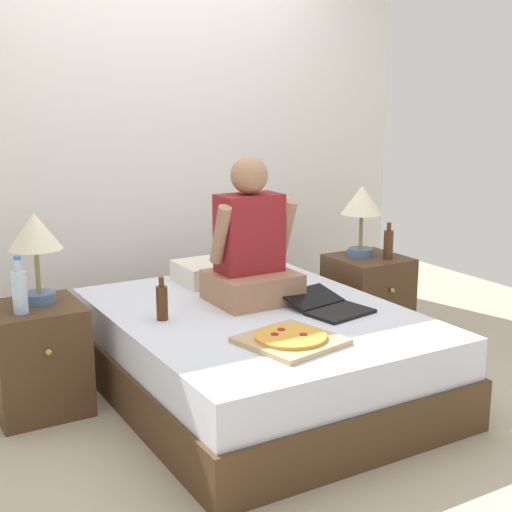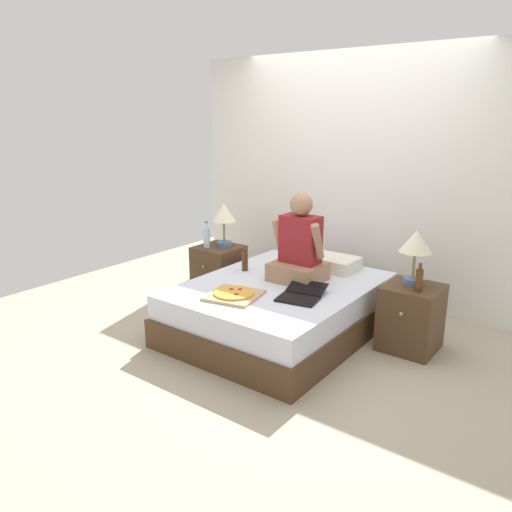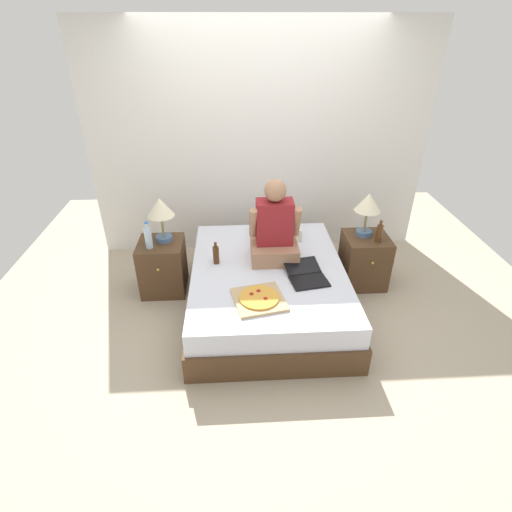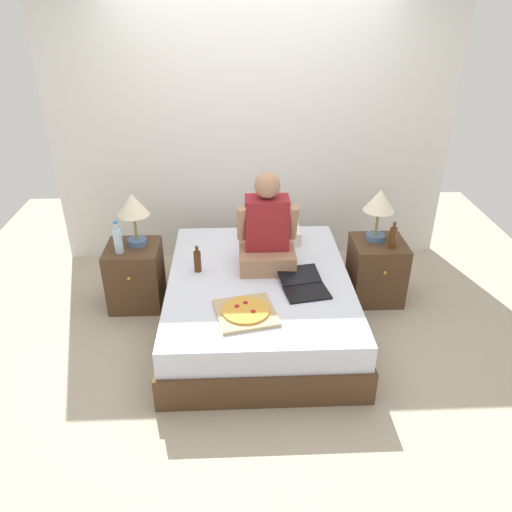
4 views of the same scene
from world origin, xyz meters
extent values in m
plane|color=tan|center=(0.00, 0.00, 0.00)|extent=(5.73, 5.73, 0.00)
cube|color=silver|center=(0.00, 1.29, 1.25)|extent=(3.73, 0.12, 2.50)
cube|color=#4C331E|center=(0.00, 0.00, 0.13)|extent=(1.45, 1.86, 0.25)
cube|color=silver|center=(0.00, 0.00, 0.36)|extent=(1.41, 1.81, 0.20)
cube|color=#4C331E|center=(-1.04, 0.38, 0.27)|extent=(0.44, 0.44, 0.55)
sphere|color=gold|center=(-1.04, 0.14, 0.38)|extent=(0.03, 0.03, 0.03)
cylinder|color=#4C6B93|center=(-1.00, 0.43, 0.57)|extent=(0.16, 0.16, 0.05)
cylinder|color=olive|center=(-1.00, 0.43, 0.71)|extent=(0.02, 0.02, 0.22)
cone|color=beige|center=(-1.00, 0.43, 0.91)|extent=(0.26, 0.26, 0.18)
cylinder|color=silver|center=(-1.12, 0.29, 0.65)|extent=(0.07, 0.07, 0.20)
cylinder|color=silver|center=(-1.12, 0.29, 0.78)|extent=(0.03, 0.03, 0.06)
cylinder|color=blue|center=(-1.12, 0.29, 0.82)|extent=(0.04, 0.04, 0.02)
cube|color=#4C331E|center=(1.04, 0.38, 0.27)|extent=(0.44, 0.44, 0.55)
sphere|color=gold|center=(1.04, 0.14, 0.38)|extent=(0.03, 0.03, 0.03)
cylinder|color=#4C6B93|center=(1.01, 0.43, 0.57)|extent=(0.16, 0.16, 0.05)
cylinder|color=olive|center=(1.01, 0.43, 0.71)|extent=(0.02, 0.02, 0.22)
cone|color=beige|center=(1.01, 0.43, 0.91)|extent=(0.26, 0.26, 0.18)
cylinder|color=#512D14|center=(1.11, 0.28, 0.64)|extent=(0.06, 0.06, 0.18)
cylinder|color=#512D14|center=(1.11, 0.28, 0.75)|extent=(0.03, 0.03, 0.05)
cube|color=silver|center=(0.13, 0.65, 0.52)|extent=(0.52, 0.34, 0.12)
cube|color=#A37556|center=(0.07, 0.17, 0.54)|extent=(0.44, 0.40, 0.16)
cube|color=maroon|center=(0.07, 0.20, 0.83)|extent=(0.34, 0.20, 0.42)
sphere|color=#A37556|center=(0.07, 0.20, 1.14)|extent=(0.20, 0.20, 0.20)
cylinder|color=#A37556|center=(-0.13, 0.15, 0.85)|extent=(0.07, 0.18, 0.32)
cylinder|color=#A37556|center=(0.27, 0.15, 0.85)|extent=(0.07, 0.18, 0.32)
cube|color=black|center=(0.34, -0.26, 0.47)|extent=(0.35, 0.27, 0.02)
cube|color=black|center=(0.30, -0.06, 0.50)|extent=(0.34, 0.25, 0.06)
cube|color=tan|center=(-0.12, -0.50, 0.47)|extent=(0.47, 0.47, 0.03)
cylinder|color=gold|center=(-0.12, -0.50, 0.49)|extent=(0.33, 0.33, 0.02)
cylinder|color=maroon|center=(-0.18, -0.46, 0.50)|extent=(0.04, 0.04, 0.00)
cylinder|color=maroon|center=(-0.07, -0.53, 0.50)|extent=(0.04, 0.04, 0.00)
cylinder|color=maroon|center=(-0.12, -0.42, 0.50)|extent=(0.04, 0.04, 0.00)
cylinder|color=#4C2811|center=(-0.48, 0.11, 0.54)|extent=(0.06, 0.06, 0.17)
cylinder|color=#4C2811|center=(-0.48, 0.11, 0.65)|extent=(0.03, 0.03, 0.05)
camera|label=1|loc=(-1.79, -3.05, 1.57)|focal=50.00mm
camera|label=2|loc=(2.30, -3.43, 1.88)|focal=35.00mm
camera|label=3|loc=(-0.29, -3.12, 2.45)|focal=28.00mm
camera|label=4|loc=(-0.17, -3.34, 2.46)|focal=35.00mm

